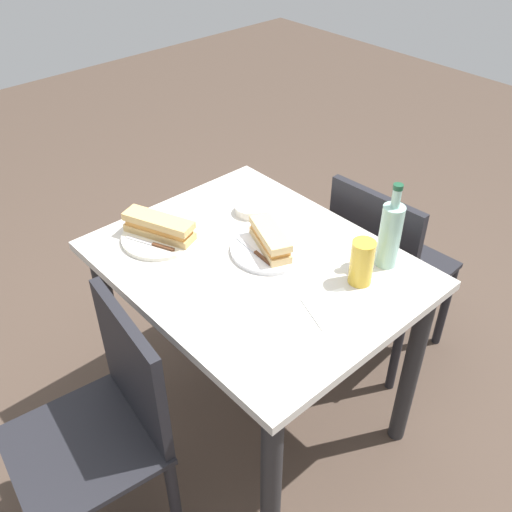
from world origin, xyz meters
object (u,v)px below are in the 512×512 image
(chair_near, at_px, (382,265))
(knife_far, at_px, (153,244))
(dining_table, at_px, (256,293))
(chair_far, at_px, (108,422))
(baguette_sandwich_far, at_px, (159,226))
(beer_glass, at_px, (362,262))
(knife_near, at_px, (255,252))
(olive_bowl, at_px, (251,209))
(plate_near, at_px, (270,249))
(plate_far, at_px, (160,237))
(water_bottle, at_px, (390,234))
(baguette_sandwich_near, at_px, (270,239))

(chair_near, distance_m, knife_far, 0.91)
(dining_table, distance_m, chair_far, 0.60)
(baguette_sandwich_far, bearing_deg, beer_glass, -151.46)
(knife_near, bearing_deg, dining_table, 143.01)
(beer_glass, bearing_deg, olive_bowl, -0.93)
(baguette_sandwich_far, relative_size, knife_far, 1.48)
(dining_table, xyz_separation_m, plate_near, (0.01, -0.07, 0.14))
(plate_far, bearing_deg, beer_glass, -151.46)
(chair_near, xyz_separation_m, beer_glass, (-0.20, 0.42, 0.35))
(chair_near, relative_size, beer_glass, 5.85)
(chair_near, height_order, plate_near, chair_near)
(plate_near, distance_m, knife_near, 0.06)
(baguette_sandwich_far, relative_size, beer_glass, 1.74)
(plate_far, relative_size, water_bottle, 0.90)
(plate_far, bearing_deg, chair_far, 125.90)
(plate_near, xyz_separation_m, knife_far, (0.26, 0.27, 0.01))
(chair_near, bearing_deg, baguette_sandwich_near, 80.00)
(knife_near, distance_m, baguette_sandwich_far, 0.33)
(chair_near, height_order, plate_far, chair_near)
(baguette_sandwich_far, xyz_separation_m, olive_bowl, (-0.08, -0.33, -0.03))
(plate_near, height_order, beer_glass, beer_glass)
(water_bottle, bearing_deg, chair_far, 73.01)
(plate_near, height_order, baguette_sandwich_near, baguette_sandwich_near)
(baguette_sandwich_near, distance_m, beer_glass, 0.31)
(knife_far, xyz_separation_m, olive_bowl, (-0.05, -0.37, -0.00))
(baguette_sandwich_near, height_order, plate_far, baguette_sandwich_near)
(baguette_sandwich_far, height_order, knife_far, baguette_sandwich_far)
(chair_far, xyz_separation_m, plate_far, (0.31, -0.43, 0.29))
(knife_far, xyz_separation_m, water_bottle, (-0.55, -0.49, 0.09))
(knife_far, relative_size, beer_glass, 1.18)
(chair_near, relative_size, plate_far, 3.30)
(plate_far, bearing_deg, baguette_sandwich_near, -143.05)
(water_bottle, bearing_deg, baguette_sandwich_near, 38.04)
(baguette_sandwich_far, bearing_deg, knife_near, -149.56)
(water_bottle, bearing_deg, beer_glass, 91.18)
(plate_far, distance_m, water_bottle, 0.74)
(plate_near, relative_size, baguette_sandwich_far, 1.02)
(chair_far, relative_size, olive_bowl, 7.76)
(dining_table, bearing_deg, knife_near, -36.99)
(baguette_sandwich_far, xyz_separation_m, knife_far, (-0.03, 0.05, -0.03))
(knife_far, bearing_deg, chair_near, -114.20)
(knife_near, distance_m, beer_glass, 0.34)
(chair_near, distance_m, water_bottle, 0.53)
(knife_near, bearing_deg, baguette_sandwich_near, -100.56)
(dining_table, xyz_separation_m, beer_glass, (-0.28, -0.16, 0.21))
(chair_far, xyz_separation_m, baguette_sandwich_far, (0.31, -0.43, 0.33))
(dining_table, height_order, plate_near, plate_near)
(chair_near, xyz_separation_m, baguette_sandwich_near, (0.09, 0.52, 0.33))
(dining_table, xyz_separation_m, plate_far, (0.30, 0.15, 0.14))
(baguette_sandwich_far, bearing_deg, knife_far, 122.95)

